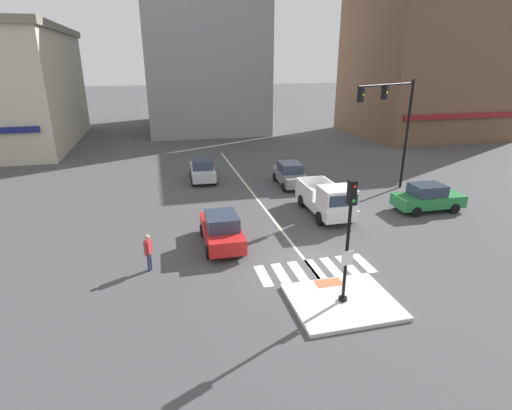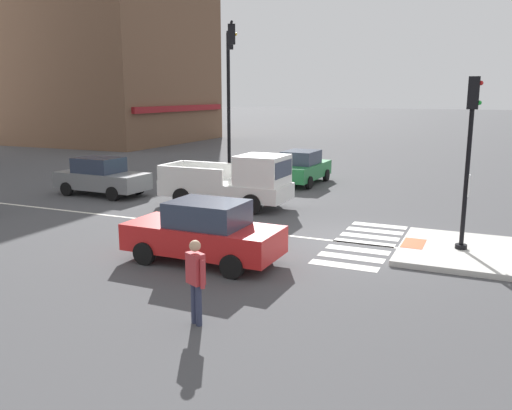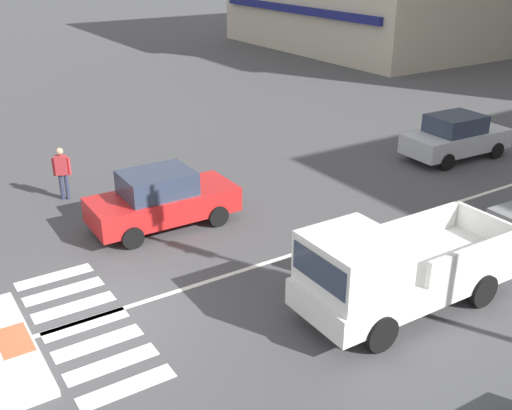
{
  "view_description": "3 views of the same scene",
  "coord_description": "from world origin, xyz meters",
  "px_view_note": "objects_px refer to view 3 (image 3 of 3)",
  "views": [
    {
      "loc": [
        -6.21,
        -14.32,
        8.48
      ],
      "look_at": [
        -1.5,
        4.48,
        1.49
      ],
      "focal_mm": 27.88,
      "sensor_mm": 36.0,
      "label": 1
    },
    {
      "loc": [
        -15.19,
        -3.36,
        4.33
      ],
      "look_at": [
        -0.38,
        3.22,
        0.94
      ],
      "focal_mm": 37.32,
      "sensor_mm": 36.0,
      "label": 2
    },
    {
      "loc": [
        10.84,
        -2.83,
        7.37
      ],
      "look_at": [
        -0.56,
        4.51,
        1.43
      ],
      "focal_mm": 42.27,
      "sensor_mm": 36.0,
      "label": 3
    }
  ],
  "objects_px": {
    "pedestrian_at_curb_left": "(62,169)",
    "pickup_truck_white_eastbound_mid": "(392,271)",
    "car_red_westbound_near": "(162,199)",
    "car_silver_westbound_distant": "(456,137)"
  },
  "relations": [
    {
      "from": "pickup_truck_white_eastbound_mid",
      "to": "car_silver_westbound_distant",
      "type": "bearing_deg",
      "value": 123.47
    },
    {
      "from": "car_red_westbound_near",
      "to": "pickup_truck_white_eastbound_mid",
      "type": "relative_size",
      "value": 0.8
    },
    {
      "from": "car_silver_westbound_distant",
      "to": "pickup_truck_white_eastbound_mid",
      "type": "xyz_separation_m",
      "value": [
        6.12,
        -9.26,
        0.17
      ]
    },
    {
      "from": "pedestrian_at_curb_left",
      "to": "car_silver_westbound_distant",
      "type": "bearing_deg",
      "value": 73.72
    },
    {
      "from": "car_silver_westbound_distant",
      "to": "pickup_truck_white_eastbound_mid",
      "type": "distance_m",
      "value": 11.1
    },
    {
      "from": "car_red_westbound_near",
      "to": "pedestrian_at_curb_left",
      "type": "bearing_deg",
      "value": -152.92
    },
    {
      "from": "pedestrian_at_curb_left",
      "to": "pickup_truck_white_eastbound_mid",
      "type": "bearing_deg",
      "value": 22.03
    },
    {
      "from": "car_red_westbound_near",
      "to": "car_silver_westbound_distant",
      "type": "distance_m",
      "value": 11.57
    },
    {
      "from": "pickup_truck_white_eastbound_mid",
      "to": "pedestrian_at_curb_left",
      "type": "relative_size",
      "value": 3.07
    },
    {
      "from": "car_red_westbound_near",
      "to": "car_silver_westbound_distant",
      "type": "height_order",
      "value": "same"
    }
  ]
}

